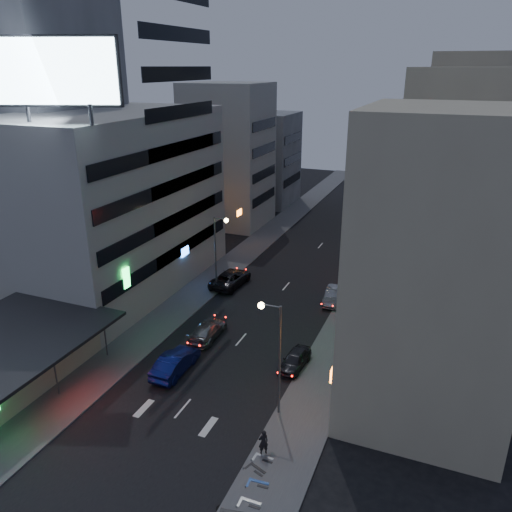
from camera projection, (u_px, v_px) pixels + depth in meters
The scene contains 29 objects.
ground at pixel (150, 447), 30.89m from camera, with size 180.00×180.00×0.00m, color black.
sidewalk_left at pixel (234, 263), 59.65m from camera, with size 4.00×120.00×0.12m, color #4C4C4F.
sidewalk_right at pixel (368, 283), 54.03m from camera, with size 4.00×120.00×0.12m, color #4C4C4F.
food_court at pixel (3, 357), 36.80m from camera, with size 11.00×13.00×3.88m.
white_building at pixel (112, 203), 50.97m from camera, with size 14.00×24.00×18.00m, color #A4A49F.
grey_tower at pixel (53, 116), 53.87m from camera, with size 10.00×14.00×34.00m, color gray.
shophouse_near at pixel (436, 273), 31.14m from camera, with size 10.00×11.00×20.00m, color #B5AD8E.
shophouse_mid at pixel (448, 246), 41.63m from camera, with size 11.00×12.00×16.00m, color gray.
shophouse_far at pixel (452, 180), 51.99m from camera, with size 10.00×14.00×22.00m, color #B5AD8E.
far_left_a at pixel (228, 156), 71.72m from camera, with size 11.00×10.00×20.00m, color #A4A49F.
far_left_b at pixel (259, 158), 84.04m from camera, with size 12.00×10.00×15.00m, color gray.
far_right_a at pixel (458, 172), 65.51m from camera, with size 11.00×12.00×18.00m, color gray.
far_right_b at pixel (467, 136), 76.39m from camera, with size 12.00×12.00×24.00m, color #B5AD8E.
billboard at pixel (53, 72), 36.36m from camera, with size 9.52×3.75×6.20m.
street_lamp_right_near at pixel (274, 344), 32.10m from camera, with size 1.60×0.44×8.02m.
street_lamp_left at pixel (219, 244), 50.10m from camera, with size 1.60×0.44×8.02m.
street_lamp_right_far at pixel (369, 211), 61.53m from camera, with size 1.60×0.44×8.02m.
parked_car_right_near at pixel (295, 360), 38.80m from camera, with size 1.61×3.99×1.36m, color black.
parked_car_right_mid at pixel (333, 296), 49.57m from camera, with size 1.53×4.37×1.44m, color gray.
parked_car_left at pixel (231, 278), 53.37m from camera, with size 2.69×5.84×1.62m, color #242429.
parked_car_right_far at pixel (358, 252), 61.37m from camera, with size 1.78×4.37×1.27m, color #9DA0A5.
road_car_blue at pixel (175, 363), 38.17m from camera, with size 1.75×5.02×1.65m, color navy.
road_car_silver at pixel (207, 330), 43.08m from camera, with size 2.01×4.94×1.43m, color gray.
person at pixel (263, 442), 29.92m from camera, with size 0.62×0.41×1.70m, color black.
scooter_black_a at pixel (245, 503), 26.01m from camera, with size 1.99×0.66×1.21m, color black, non-canonical shape.
scooter_silver_a at pixel (263, 495), 26.58m from camera, with size 1.82×0.61×1.11m, color #A5A9AD, non-canonical shape.
scooter_blue at pixel (270, 475), 27.87m from camera, with size 1.79×0.60×1.10m, color navy, non-canonical shape.
scooter_black_b at pixel (267, 465), 28.59m from camera, with size 1.77×0.59×1.08m, color black, non-canonical shape.
scooter_silver_b at pixel (275, 451), 29.62m from camera, with size 1.78×0.59×1.09m, color gray, non-canonical shape.
Camera 1 is at (15.35, -20.36, 22.08)m, focal length 35.00 mm.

